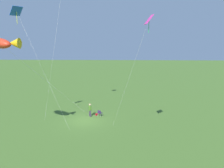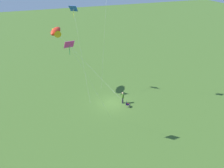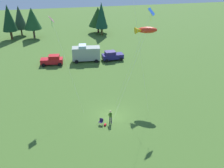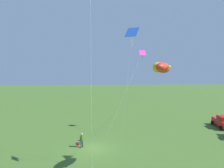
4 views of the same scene
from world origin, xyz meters
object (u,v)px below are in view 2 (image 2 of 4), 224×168
at_px(folding_chair, 127,104).
at_px(kite_diamond_rainbow, 71,48).
at_px(person_kite_flyer, 123,97).
at_px(kite_large_fish, 56,32).
at_px(backpack_on_grass, 128,104).
at_px(kite_diamond_blue, 74,11).

relative_size(folding_chair, kite_diamond_rainbow, 0.07).
xyz_separation_m(person_kite_flyer, kite_large_fish, (6.55, 7.59, 8.54)).
relative_size(person_kite_flyer, kite_diamond_rainbow, 0.15).
height_order(kite_large_fish, kite_diamond_rainbow, kite_diamond_rainbow).
distance_m(person_kite_flyer, backpack_on_grass, 1.32).
distance_m(person_kite_flyer, kite_diamond_rainbow, 14.33).
height_order(folding_chair, backpack_on_grass, folding_chair).
bearing_deg(kite_diamond_rainbow, folding_chair, -59.83).
relative_size(backpack_on_grass, kite_large_fish, 0.03).
distance_m(folding_chair, kite_diamond_rainbow, 14.34).
bearing_deg(kite_large_fish, kite_diamond_blue, -96.82).
distance_m(kite_diamond_blue, kite_diamond_rainbow, 12.77).
relative_size(kite_diamond_blue, kite_diamond_rainbow, 1.10).
bearing_deg(person_kite_flyer, folding_chair, -37.52).
bearing_deg(kite_large_fish, person_kite_flyer, -130.79).
xyz_separation_m(person_kite_flyer, backpack_on_grass, (-0.80, -0.52, -0.91)).
bearing_deg(folding_chair, person_kite_flyer, 127.44).
height_order(person_kite_flyer, backpack_on_grass, person_kite_flyer).
bearing_deg(backpack_on_grass, kite_diamond_rainbow, 121.25).
bearing_deg(folding_chair, kite_diamond_rainbow, -119.63).
height_order(person_kite_flyer, kite_diamond_rainbow, kite_diamond_rainbow).
distance_m(person_kite_flyer, kite_diamond_blue, 13.80).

